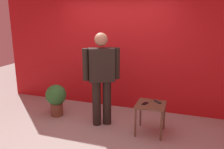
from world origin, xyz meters
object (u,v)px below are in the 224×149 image
at_px(side_table, 151,108).
at_px(potted_plant, 56,97).
at_px(standing_person, 102,75).
at_px(tv_remote, 158,102).
at_px(cell_phone, 145,103).

distance_m(side_table, potted_plant, 2.05).
bearing_deg(side_table, standing_person, 176.73).
bearing_deg(tv_remote, potted_plant, 134.96).
bearing_deg(potted_plant, standing_person, -3.85).
height_order(tv_remote, potted_plant, potted_plant).
bearing_deg(side_table, potted_plant, 176.42).
bearing_deg(cell_phone, side_table, 37.89).
bearing_deg(standing_person, side_table, -3.27).
bearing_deg(standing_person, potted_plant, 176.15).
height_order(side_table, cell_phone, cell_phone).
relative_size(side_table, potted_plant, 0.83).
distance_m(tv_remote, potted_plant, 2.15).
xyz_separation_m(standing_person, potted_plant, (-1.08, 0.07, -0.60)).
bearing_deg(tv_remote, standing_person, 138.45).
height_order(side_table, tv_remote, tv_remote).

